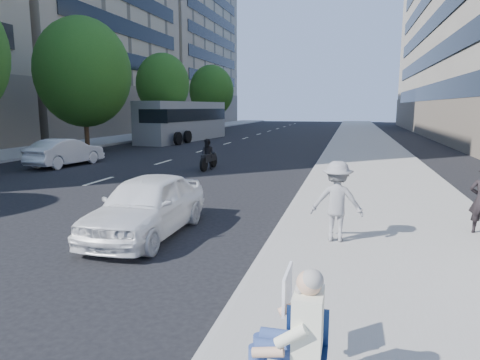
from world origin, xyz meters
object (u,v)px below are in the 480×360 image
(jogger, at_px, (337,201))
(motorcycle, at_px, (208,156))
(seated_protester, at_px, (294,327))
(bus, at_px, (184,121))
(white_sedan_mid, at_px, (66,152))
(white_sedan_near, at_px, (147,205))

(jogger, xyz_separation_m, motorcycle, (-6.12, 9.90, -0.34))
(seated_protester, distance_m, motorcycle, 16.09)
(seated_protester, height_order, jogger, jogger)
(bus, bearing_deg, motorcycle, -58.66)
(seated_protester, relative_size, bus, 0.11)
(seated_protester, relative_size, motorcycle, 0.64)
(white_sedan_mid, bearing_deg, motorcycle, -169.08)
(seated_protester, height_order, bus, bus)
(white_sedan_mid, relative_size, bus, 0.33)
(white_sedan_near, xyz_separation_m, bus, (-9.51, 26.09, 0.95))
(white_sedan_near, relative_size, bus, 0.33)
(white_sedan_near, height_order, motorcycle, motorcycle)
(jogger, height_order, bus, bus)
(white_sedan_near, relative_size, white_sedan_mid, 0.99)
(white_sedan_mid, xyz_separation_m, motorcycle, (7.23, 0.50, -0.03))
(jogger, bearing_deg, seated_protester, 87.21)
(motorcycle, bearing_deg, bus, 120.46)
(jogger, relative_size, motorcycle, 0.80)
(white_sedan_near, bearing_deg, motorcycle, 100.67)
(white_sedan_near, distance_m, motorcycle, 10.25)
(white_sedan_mid, height_order, bus, bus)
(white_sedan_near, bearing_deg, white_sedan_mid, 133.52)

